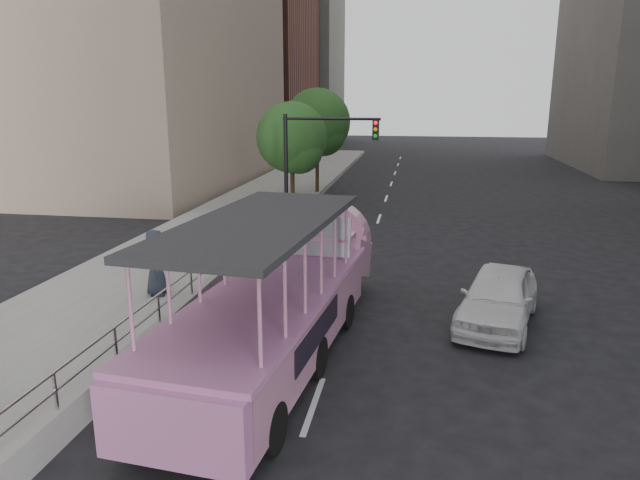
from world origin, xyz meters
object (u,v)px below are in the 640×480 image
traffic_signal (313,154)px  street_tree_far (319,125)px  street_tree_near (294,140)px  car (498,297)px  pedestrian_far (156,262)px  parking_sign (222,251)px  duck_boat (284,298)px

traffic_signal → street_tree_far: 9.57m
traffic_signal → street_tree_near: (-1.60, 3.43, 0.32)m
car → pedestrian_far: (-9.57, -0.13, 0.51)m
pedestrian_far → parking_sign: parking_sign is taller
street_tree_near → pedestrian_far: bearing=-95.3°
car → parking_sign: (-7.71, 0.32, 0.83)m
duck_boat → pedestrian_far: bearing=151.9°
traffic_signal → street_tree_near: street_tree_near is taller
street_tree_near → street_tree_far: 6.02m
duck_boat → pedestrian_far: (-4.34, 2.32, -0.02)m
duck_boat → parking_sign: size_ratio=4.30×
car → street_tree_far: street_tree_far is taller
duck_boat → parking_sign: bearing=131.8°
duck_boat → street_tree_far: street_tree_far is taller
duck_boat → parking_sign: 3.72m
street_tree_far → car: bearing=-66.7°
traffic_signal → street_tree_far: street_tree_far is taller
duck_boat → traffic_signal: bearing=97.3°
traffic_signal → parking_sign: bearing=-95.8°
car → traffic_signal: (-6.77, 9.56, 2.74)m
street_tree_near → car: bearing=-57.2°
parking_sign → street_tree_far: 18.87m
traffic_signal → street_tree_far: bearing=98.4°
pedestrian_far → street_tree_far: 19.41m
duck_boat → street_tree_near: size_ratio=1.86×
street_tree_far → duck_boat: bearing=-82.2°
pedestrian_far → traffic_signal: bearing=-20.8°
street_tree_near → duck_boat: bearing=-78.5°
parking_sign → street_tree_near: bearing=93.0°
car → pedestrian_far: size_ratio=2.29×
duck_boat → street_tree_near: 15.95m
parking_sign → street_tree_near: (-0.66, 12.67, 2.24)m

